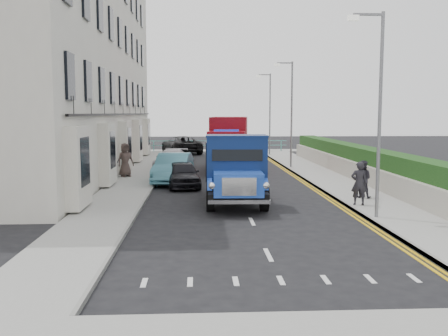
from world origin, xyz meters
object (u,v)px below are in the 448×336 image
red_lorry (229,142)px  parked_car_front (183,174)px  lamp_mid (290,108)px  lamp_far (269,109)px  pedestrian_east_near (359,183)px  lamp_near (377,103)px  bedford_lorry (236,174)px

red_lorry → parked_car_front: 7.66m
lamp_mid → lamp_far: same height
lamp_mid → pedestrian_east_near: 14.08m
red_lorry → parked_car_front: (-2.73, -7.06, -1.17)m
lamp_near → parked_car_front: size_ratio=1.83×
bedford_lorry → parked_car_front: bearing=114.9°
bedford_lorry → pedestrian_east_near: bearing=-5.2°
pedestrian_east_near → lamp_far: bearing=-83.8°
lamp_near → lamp_far: bearing=90.0°
lamp_far → pedestrian_east_near: bearing=-89.5°
lamp_mid → lamp_far: bearing=90.0°
lamp_near → bedford_lorry: lamp_near is taller
red_lorry → lamp_far: bearing=76.0°
bedford_lorry → pedestrian_east_near: (4.73, -0.57, -0.31)m
parked_car_front → pedestrian_east_near: pedestrian_east_near is taller
lamp_mid → red_lorry: bearing=-168.7°
bedford_lorry → lamp_mid: bearing=72.8°
lamp_near → red_lorry: 15.87m
red_lorry → pedestrian_east_near: red_lorry is taller
lamp_mid → lamp_far: 10.00m
lamp_far → red_lorry: lamp_far is taller
lamp_far → lamp_mid: bearing=-90.0°
lamp_mid → pedestrian_east_near: lamp_mid is taller
red_lorry → lamp_mid: bearing=17.8°
bedford_lorry → red_lorry: (0.46, 12.37, 0.54)m
bedford_lorry → lamp_far: bearing=80.7°
lamp_far → bedford_lorry: lamp_far is taller
pedestrian_east_near → parked_car_front: bearing=-34.4°
red_lorry → pedestrian_east_near: bearing=-65.2°
red_lorry → pedestrian_east_near: size_ratio=3.97×
lamp_near → pedestrian_east_near: lamp_near is taller
lamp_mid → red_lorry: 4.67m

